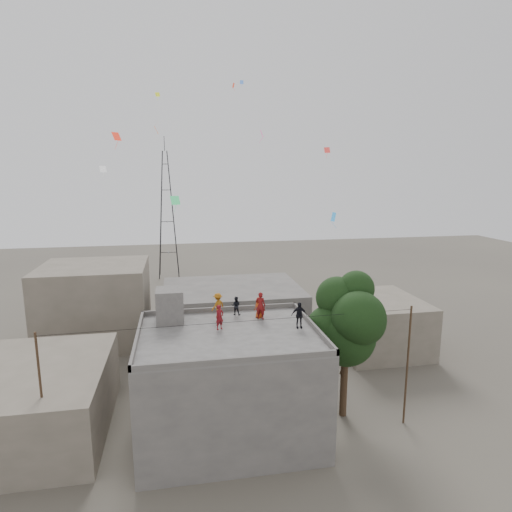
{
  "coord_description": "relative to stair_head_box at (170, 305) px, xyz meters",
  "views": [
    {
      "loc": [
        -2.59,
        -22.54,
        14.88
      ],
      "look_at": [
        1.81,
        1.23,
        10.21
      ],
      "focal_mm": 30.0,
      "sensor_mm": 36.0,
      "label": 1
    }
  ],
  "objects": [
    {
      "name": "ground",
      "position": [
        3.2,
        -2.6,
        -7.1
      ],
      "size": [
        140.0,
        140.0,
        0.0
      ],
      "primitive_type": "plane",
      "color": "#4C463E",
      "rests_on": "ground"
    },
    {
      "name": "main_building",
      "position": [
        3.2,
        -2.6,
        -4.05
      ],
      "size": [
        10.0,
        8.0,
        6.1
      ],
      "color": "#53504E",
      "rests_on": "ground"
    },
    {
      "name": "parapet",
      "position": [
        3.2,
        -2.6,
        -0.85
      ],
      "size": [
        10.0,
        8.0,
        0.3
      ],
      "color": "#53504E",
      "rests_on": "main_building"
    },
    {
      "name": "stair_head_box",
      "position": [
        0.0,
        0.0,
        0.0
      ],
      "size": [
        1.6,
        1.8,
        2.0
      ],
      "primitive_type": "cube",
      "color": "#53504E",
      "rests_on": "main_building"
    },
    {
      "name": "neighbor_west",
      "position": [
        -7.8,
        -0.6,
        -5.1
      ],
      "size": [
        8.0,
        10.0,
        4.0
      ],
      "primitive_type": "cube",
      "color": "#645C4F",
      "rests_on": "ground"
    },
    {
      "name": "neighbor_north",
      "position": [
        5.2,
        11.4,
        -4.6
      ],
      "size": [
        12.0,
        9.0,
        5.0
      ],
      "primitive_type": "cube",
      "color": "#53504E",
      "rests_on": "ground"
    },
    {
      "name": "neighbor_northwest",
      "position": [
        -6.8,
        13.4,
        -3.6
      ],
      "size": [
        9.0,
        8.0,
        7.0
      ],
      "primitive_type": "cube",
      "color": "#645C4F",
      "rests_on": "ground"
    },
    {
      "name": "neighbor_east",
      "position": [
        17.2,
        7.4,
        -4.9
      ],
      "size": [
        7.0,
        8.0,
        4.4
      ],
      "primitive_type": "cube",
      "color": "#645C4F",
      "rests_on": "ground"
    },
    {
      "name": "tree",
      "position": [
        10.57,
        -2.0,
        -1.0
      ],
      "size": [
        4.9,
        4.6,
        9.1
      ],
      "color": "black",
      "rests_on": "ground"
    },
    {
      "name": "utility_line",
      "position": [
        3.7,
        -3.85,
        -3.27
      ],
      "size": [
        20.12,
        0.62,
        7.4
      ],
      "color": "black",
      "rests_on": "ground"
    },
    {
      "name": "transmission_tower",
      "position": [
        -0.8,
        37.4,
        1.97
      ],
      "size": [
        2.97,
        2.97,
        20.01
      ],
      "color": "black",
      "rests_on": "ground"
    },
    {
      "name": "person_red_adult",
      "position": [
        5.44,
        -0.53,
        -0.16
      ],
      "size": [
        0.73,
        0.63,
        1.68
      ],
      "primitive_type": "imported",
      "rotation": [
        0.0,
        0.0,
        2.69
      ],
      "color": "maroon",
      "rests_on": "main_building"
    },
    {
      "name": "person_orange_child",
      "position": [
        5.39,
        -0.3,
        -0.35
      ],
      "size": [
        0.71,
        0.76,
        1.31
      ],
      "primitive_type": "imported",
      "rotation": [
        0.0,
        0.0,
        -0.95
      ],
      "color": "#BD4215",
      "rests_on": "main_building"
    },
    {
      "name": "person_dark_child",
      "position": [
        4.06,
        0.51,
        -0.41
      ],
      "size": [
        0.68,
        0.59,
        1.18
      ],
      "primitive_type": "imported",
      "rotation": [
        0.0,
        0.0,
        2.86
      ],
      "color": "black",
      "rests_on": "main_building"
    },
    {
      "name": "person_dark_adult",
      "position": [
        7.33,
        -2.46,
        -0.24
      ],
      "size": [
        0.92,
        0.46,
        1.52
      ],
      "primitive_type": "imported",
      "rotation": [
        0.0,
        0.0,
        -0.1
      ],
      "color": "black",
      "rests_on": "main_building"
    },
    {
      "name": "person_orange_adult",
      "position": [
        2.91,
        0.32,
        -0.24
      ],
      "size": [
        1.11,
        1.06,
        1.51
      ],
      "primitive_type": "imported",
      "rotation": [
        0.0,
        0.0,
        -2.45
      ],
      "color": "#A05C12",
      "rests_on": "main_building"
    },
    {
      "name": "person_red_child",
      "position": [
        2.79,
        -1.89,
        -0.28
      ],
      "size": [
        0.63,
        0.56,
        1.45
      ],
      "primitive_type": "imported",
      "rotation": [
        0.0,
        0.0,
        0.53
      ],
      "color": "maroon",
      "rests_on": "main_building"
    },
    {
      "name": "kites",
      "position": [
        3.39,
        4.21,
        9.47
      ],
      "size": [
        15.96,
        15.51,
        10.73
      ],
      "color": "#FF311A",
      "rests_on": "ground"
    }
  ]
}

